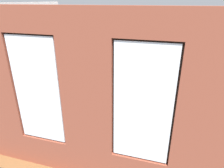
{
  "coord_description": "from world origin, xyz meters",
  "views": [
    {
      "loc": [
        -1.25,
        5.06,
        3.22
      ],
      "look_at": [
        0.13,
        0.4,
        1.15
      ],
      "focal_mm": 32.0,
      "sensor_mm": 36.0,
      "label": 1
    }
  ],
  "objects": [
    {
      "name": "table_plant_small",
      "position": [
        0.83,
        -0.04,
        0.54
      ],
      "size": [
        0.14,
        0.14,
        0.22
      ],
      "color": "#9E5638",
      "rests_on": "coffee_table"
    },
    {
      "name": "tv_flatscreen",
      "position": [
        2.68,
        -0.46,
        0.94
      ],
      "size": [
        1.21,
        0.2,
        0.83
      ],
      "color": "black",
      "rests_on": "media_console"
    },
    {
      "name": "media_console",
      "position": [
        2.68,
        -0.46,
        0.26
      ],
      "size": [
        1.1,
        0.42,
        0.52
      ],
      "primitive_type": "cube",
      "color": "black",
      "rests_on": "ground_plane"
    },
    {
      "name": "cup_ceramic",
      "position": [
        0.44,
        -0.17,
        0.47
      ],
      "size": [
        0.09,
        0.09,
        0.11
      ],
      "primitive_type": "cylinder",
      "color": "silver",
      "rests_on": "coffee_table"
    },
    {
      "name": "ground_plane",
      "position": [
        0.0,
        0.0,
        -0.05
      ],
      "size": [
        6.67,
        5.42,
        0.1
      ],
      "primitive_type": "cube",
      "color": "brown"
    },
    {
      "name": "remote_silver",
      "position": [
        0.34,
        -0.04,
        0.43
      ],
      "size": [
        0.18,
        0.09,
        0.02
      ],
      "primitive_type": "cube",
      "rotation": [
        0.0,
        0.0,
        1.35
      ],
      "color": "#B2B2B7",
      "rests_on": "coffee_table"
    },
    {
      "name": "white_wall_right",
      "position": [
        2.98,
        0.2,
        1.57
      ],
      "size": [
        0.1,
        4.42,
        3.15
      ],
      "primitive_type": "cube",
      "color": "white",
      "rests_on": "ground_plane"
    },
    {
      "name": "couch_left",
      "position": [
        -2.33,
        0.34,
        0.33
      ],
      "size": [
        0.94,
        2.1,
        0.8
      ],
      "rotation": [
        0.0,
        0.0,
        1.6
      ],
      "color": "black",
      "rests_on": "ground_plane"
    },
    {
      "name": "potted_plant_foreground_right",
      "position": [
        2.38,
        -1.68,
        0.85
      ],
      "size": [
        1.05,
        1.11,
        1.37
      ],
      "color": "gray",
      "rests_on": "ground_plane"
    },
    {
      "name": "papasan_chair",
      "position": [
        0.4,
        -1.59,
        0.43
      ],
      "size": [
        1.05,
        1.05,
        0.68
      ],
      "color": "olive",
      "rests_on": "ground_plane"
    },
    {
      "name": "potted_plant_near_tv",
      "position": [
        2.13,
        0.55,
        0.61
      ],
      "size": [
        0.99,
        1.0,
        1.27
      ],
      "color": "#9E5638",
      "rests_on": "ground_plane"
    },
    {
      "name": "coffee_table",
      "position": [
        0.44,
        -0.17,
        0.37
      ],
      "size": [
        1.29,
        0.85,
        0.42
      ],
      "color": "olive",
      "rests_on": "ground_plane"
    },
    {
      "name": "remote_gray",
      "position": [
        0.09,
        -0.32,
        0.43
      ],
      "size": [
        0.14,
        0.17,
        0.02
      ],
      "primitive_type": "cube",
      "rotation": [
        0.0,
        0.0,
        3.78
      ],
      "color": "#59595B",
      "rests_on": "coffee_table"
    },
    {
      "name": "candle_jar",
      "position": [
        0.6,
        -0.28,
        0.48
      ],
      "size": [
        0.08,
        0.08,
        0.11
      ],
      "primitive_type": "cylinder",
      "color": "#B7333D",
      "rests_on": "coffee_table"
    },
    {
      "name": "potted_plant_mid_room_small",
      "position": [
        -0.9,
        -1.07,
        0.35
      ],
      "size": [
        0.29,
        0.29,
        0.57
      ],
      "color": "brown",
      "rests_on": "ground_plane"
    },
    {
      "name": "brick_wall_with_windows",
      "position": [
        0.0,
        2.33,
        1.54
      ],
      "size": [
        6.07,
        0.3,
        3.15
      ],
      "color": "brown",
      "rests_on": "ground_plane"
    },
    {
      "name": "couch_by_window",
      "position": [
        0.67,
        1.68,
        0.33
      ],
      "size": [
        1.99,
        0.87,
        0.8
      ],
      "color": "black",
      "rests_on": "ground_plane"
    }
  ]
}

